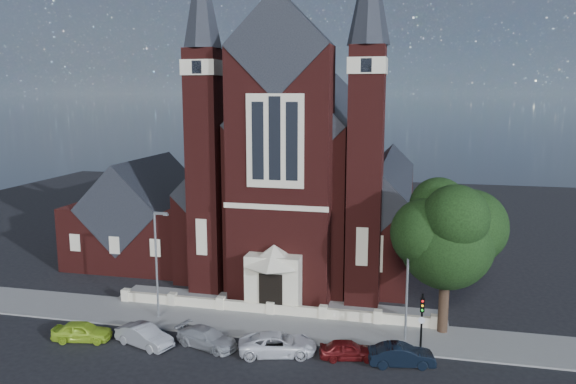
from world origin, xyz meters
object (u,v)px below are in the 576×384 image
car_silver_a (144,336)px  street_lamp_right (409,276)px  car_lime_van (82,331)px  parish_hall (145,220)px  street_lamp_left (157,259)px  car_silver_b (207,338)px  car_dark_red (348,350)px  car_white_suv (278,344)px  church (311,177)px  street_tree (449,237)px  traffic_signal (422,315)px  car_navy (401,355)px

car_silver_a → street_lamp_right: bearing=-55.2°
car_lime_van → parish_hall: bearing=3.7°
parish_hall → car_silver_a: parish_hall is taller
street_lamp_left → car_silver_b: street_lamp_left is taller
street_lamp_left → car_dark_red: street_lamp_left is taller
car_silver_a → car_silver_b: bearing=-59.6°
car_silver_a → car_silver_b: (4.10, 0.77, -0.06)m
car_lime_van → car_white_suv: 13.40m
car_silver_b → car_white_suv: size_ratio=0.87×
car_dark_red → car_silver_a: bearing=82.2°
church → street_lamp_right: (10.09, -18.94, -3.59)m
parish_hall → street_tree: 31.27m
traffic_signal → car_dark_red: size_ratio=1.11×
street_lamp_right → car_dark_red: 6.32m
traffic_signal → car_lime_van: (-22.28, -3.17, -1.91)m
church → car_lime_van: (-11.28, -23.69, -7.52)m
car_lime_van → car_silver_b: 8.62m
church → car_silver_a: size_ratio=8.33×
street_tree → street_lamp_left: (-20.51, -1.71, -2.36)m
street_lamp_right → car_lime_van: bearing=-167.5°
church → car_white_suv: (2.08, -22.68, -7.49)m
church → street_lamp_right: bearing=-62.0°
street_tree → car_silver_b: bearing=-160.3°
church → car_navy: bearing=-66.3°
parish_hall → traffic_signal: 31.20m
car_dark_red → car_white_suv: bearing=82.0°
street_lamp_left → car_lime_van: 7.02m
parish_hall → street_lamp_right: parish_hall is taller
car_dark_red → traffic_signal: bearing=-80.8°
traffic_signal → car_silver_a: (-17.83, -2.95, -1.89)m
street_tree → car_silver_a: size_ratio=2.55×
car_white_suv → car_dark_red: bearing=-99.7°
traffic_signal → car_silver_b: bearing=-170.9°
street_tree → traffic_signal: bearing=-115.9°
parish_hall → traffic_signal: parish_hall is taller
street_lamp_left → car_silver_b: 7.54m
car_silver_a → traffic_signal: bearing=-60.8°
car_silver_a → car_navy: car_silver_a is taller
car_lime_van → car_silver_a: (4.46, 0.21, 0.02)m
parish_hall → street_lamp_left: parish_hall is taller
traffic_signal → car_silver_b: 14.03m
street_lamp_right → car_white_suv: (-8.01, -3.74, -3.90)m
street_tree → car_silver_a: street_tree is taller
parish_hall → car_silver_b: (13.28, -17.76, -3.38)m
parish_hall → car_lime_van: size_ratio=3.10×
car_silver_b → parish_hall: bearing=55.1°
car_lime_van → church: bearing=-35.9°
parish_hall → car_silver_a: size_ratio=2.91×
street_lamp_right → car_silver_a: size_ratio=1.93×
street_lamp_right → car_silver_a: bearing=-165.0°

